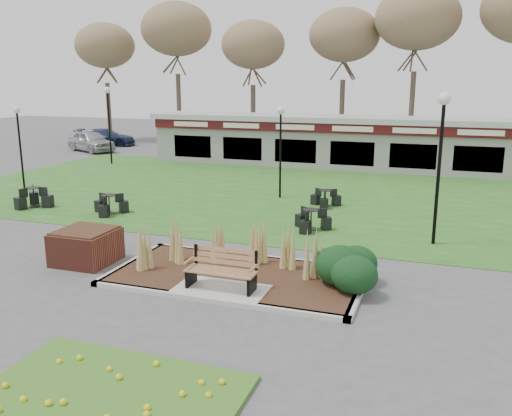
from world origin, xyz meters
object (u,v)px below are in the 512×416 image
(park_bench, at_px, (222,269))
(car_black, at_px, (208,147))
(bistro_set_a, at_px, (34,200))
(lamp_post_mid_left, at_px, (19,130))
(lamp_post_far_right, at_px, (442,135))
(lamp_post_mid_right, at_px, (281,132))
(bistro_set_c, at_px, (311,223))
(car_silver, at_px, (91,141))
(bistro_set_d, at_px, (325,201))
(car_blue, at_px, (106,137))
(brick_planter, at_px, (86,246))
(food_pavilion, at_px, (357,142))
(lamp_post_far_left, at_px, (108,108))
(bistro_set_b, at_px, (110,207))

(park_bench, distance_m, car_black, 23.11)
(bistro_set_a, bearing_deg, lamp_post_mid_left, 138.11)
(park_bench, bearing_deg, lamp_post_far_right, 50.89)
(lamp_post_mid_right, relative_size, lamp_post_far_right, 0.84)
(bistro_set_c, bearing_deg, car_silver, 142.69)
(lamp_post_far_right, distance_m, car_black, 21.15)
(lamp_post_far_right, relative_size, car_black, 1.16)
(bistro_set_d, height_order, car_black, car_black)
(bistro_set_c, distance_m, car_blue, 27.17)
(lamp_post_mid_left, height_order, car_silver, lamp_post_mid_left)
(car_black, bearing_deg, car_blue, 82.88)
(bistro_set_a, bearing_deg, car_silver, 118.54)
(lamp_post_far_right, height_order, bistro_set_a, lamp_post_far_right)
(brick_planter, xyz_separation_m, car_black, (-5.38, 20.18, 0.18))
(food_pavilion, relative_size, lamp_post_mid_left, 6.44)
(lamp_post_mid_right, bearing_deg, bistro_set_d, -23.74)
(bistro_set_a, bearing_deg, brick_planter, -38.98)
(lamp_post_mid_left, relative_size, lamp_post_mid_right, 0.99)
(park_bench, relative_size, bistro_set_a, 1.17)
(bistro_set_a, bearing_deg, food_pavilion, 53.37)
(bistro_set_d, bearing_deg, lamp_post_far_right, -42.41)
(food_pavilion, distance_m, lamp_post_far_right, 14.87)
(brick_planter, height_order, bistro_set_c, brick_planter)
(car_blue, bearing_deg, car_black, -121.42)
(car_blue, bearing_deg, lamp_post_far_left, -158.07)
(bistro_set_b, distance_m, car_black, 15.52)
(park_bench, bearing_deg, bistro_set_a, 151.61)
(bistro_set_d, distance_m, car_silver, 22.14)
(food_pavilion, distance_m, bistro_set_c, 13.80)
(bistro_set_d, bearing_deg, bistro_set_b, -152.32)
(food_pavilion, xyz_separation_m, car_black, (-9.78, 1.22, -0.82))
(lamp_post_far_left, xyz_separation_m, bistro_set_c, (14.71, -10.27, -3.03))
(park_bench, bearing_deg, lamp_post_far_left, 130.73)
(lamp_post_mid_left, bearing_deg, car_silver, 113.92)
(lamp_post_mid_left, height_order, lamp_post_mid_right, lamp_post_mid_right)
(park_bench, relative_size, lamp_post_far_right, 0.37)
(lamp_post_far_right, bearing_deg, bistro_set_d, 137.59)
(park_bench, bearing_deg, food_pavilion, 90.00)
(lamp_post_far_right, xyz_separation_m, bistro_set_d, (-4.22, 3.85, -3.12))
(bistro_set_d, distance_m, car_blue, 24.72)
(lamp_post_far_left, distance_m, car_black, 6.83)
(park_bench, height_order, car_black, car_black)
(lamp_post_far_left, xyz_separation_m, car_black, (4.22, 4.68, -2.64))
(lamp_post_mid_left, height_order, bistro_set_c, lamp_post_mid_left)
(food_pavilion, height_order, bistro_set_c, food_pavilion)
(brick_planter, xyz_separation_m, bistro_set_b, (-2.58, 4.92, -0.21))
(brick_planter, bearing_deg, bistro_set_a, 141.02)
(lamp_post_mid_left, bearing_deg, park_bench, -31.36)
(lamp_post_mid_right, relative_size, car_black, 0.97)
(food_pavilion, distance_m, bistro_set_d, 10.24)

